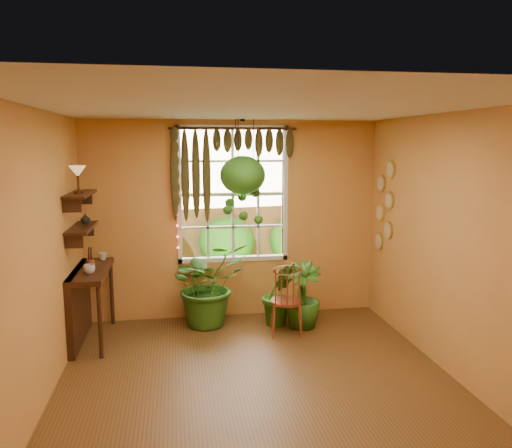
{
  "coord_description": "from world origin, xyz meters",
  "views": [
    {
      "loc": [
        -0.78,
        -4.46,
        2.37
      ],
      "look_at": [
        0.14,
        1.15,
        1.46
      ],
      "focal_mm": 35.0,
      "sensor_mm": 36.0,
      "label": 1
    }
  ],
  "objects_px": {
    "potted_plant_left": "(208,284)",
    "hanging_basket": "(243,181)",
    "potted_plant_mid": "(280,294)",
    "counter_ledge": "(83,297)",
    "windsor_chair": "(286,311)"
  },
  "relations": [
    {
      "from": "windsor_chair",
      "to": "potted_plant_mid",
      "type": "distance_m",
      "value": 0.35
    },
    {
      "from": "potted_plant_left",
      "to": "hanging_basket",
      "type": "distance_m",
      "value": 1.43
    },
    {
      "from": "counter_ledge",
      "to": "potted_plant_mid",
      "type": "height_order",
      "value": "counter_ledge"
    },
    {
      "from": "counter_ledge",
      "to": "windsor_chair",
      "type": "bearing_deg",
      "value": -4.17
    },
    {
      "from": "potted_plant_mid",
      "to": "counter_ledge",
      "type": "bearing_deg",
      "value": -176.45
    },
    {
      "from": "windsor_chair",
      "to": "counter_ledge",
      "type": "bearing_deg",
      "value": -175.66
    },
    {
      "from": "potted_plant_left",
      "to": "potted_plant_mid",
      "type": "relative_size",
      "value": 1.31
    },
    {
      "from": "windsor_chair",
      "to": "hanging_basket",
      "type": "xyz_separation_m",
      "value": [
        -0.47,
        0.57,
        1.6
      ]
    },
    {
      "from": "potted_plant_mid",
      "to": "hanging_basket",
      "type": "bearing_deg",
      "value": 152.47
    },
    {
      "from": "windsor_chair",
      "to": "potted_plant_mid",
      "type": "xyz_separation_m",
      "value": [
        -0.02,
        0.33,
        0.12
      ]
    },
    {
      "from": "potted_plant_left",
      "to": "counter_ledge",
      "type": "bearing_deg",
      "value": -168.32
    },
    {
      "from": "potted_plant_left",
      "to": "potted_plant_mid",
      "type": "height_order",
      "value": "potted_plant_left"
    },
    {
      "from": "hanging_basket",
      "to": "potted_plant_mid",
      "type": "bearing_deg",
      "value": -27.53
    },
    {
      "from": "potted_plant_left",
      "to": "hanging_basket",
      "type": "bearing_deg",
      "value": 8.59
    },
    {
      "from": "windsor_chair",
      "to": "potted_plant_mid",
      "type": "bearing_deg",
      "value": 101.6
    }
  ]
}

